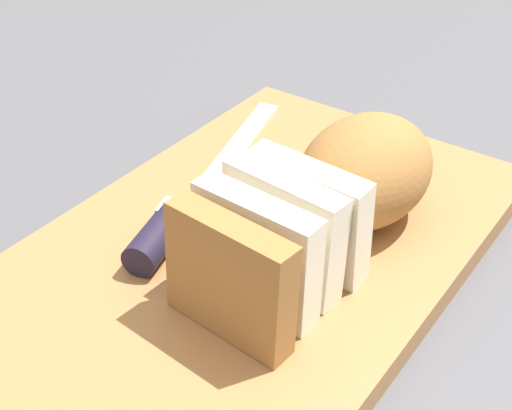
{
  "coord_description": "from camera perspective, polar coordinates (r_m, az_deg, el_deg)",
  "views": [
    {
      "loc": [
        0.34,
        0.26,
        0.36
      ],
      "look_at": [
        0.0,
        0.0,
        0.05
      ],
      "focal_mm": 50.6,
      "sensor_mm": 36.0,
      "label": 1
    }
  ],
  "objects": [
    {
      "name": "ground_plane",
      "position": [
        0.56,
        0.0,
        -4.36
      ],
      "size": [
        3.0,
        3.0,
        0.0
      ],
      "primitive_type": "plane",
      "color": "#4C4C51"
    },
    {
      "name": "cutting_board",
      "position": [
        0.55,
        0.0,
        -3.48
      ],
      "size": [
        0.44,
        0.3,
        0.02
      ],
      "primitive_type": "cube",
      "rotation": [
        0.0,
        0.0,
        0.04
      ],
      "color": "#9E6B3D",
      "rests_on": "ground_plane"
    },
    {
      "name": "bread_loaf",
      "position": [
        0.52,
        5.93,
        0.62
      ],
      "size": [
        0.23,
        0.1,
        0.08
      ],
      "rotation": [
        0.0,
        0.0,
        -0.02
      ],
      "color": "#996633",
      "rests_on": "cutting_board"
    },
    {
      "name": "bread_knife",
      "position": [
        0.55,
        -6.37,
        -0.95
      ],
      "size": [
        0.27,
        0.1,
        0.03
      ],
      "rotation": [
        0.0,
        0.0,
        3.45
      ],
      "color": "silver",
      "rests_on": "cutting_board"
    },
    {
      "name": "crumb_near_knife",
      "position": [
        0.58,
        0.51,
        0.14
      ],
      "size": [
        0.01,
        0.01,
        0.01
      ],
      "primitive_type": "sphere",
      "color": "tan",
      "rests_on": "cutting_board"
    },
    {
      "name": "crumb_near_loaf",
      "position": [
        0.53,
        -2.45,
        -3.65
      ],
      "size": [
        0.01,
        0.01,
        0.01
      ],
      "primitive_type": "sphere",
      "color": "tan",
      "rests_on": "cutting_board"
    }
  ]
}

